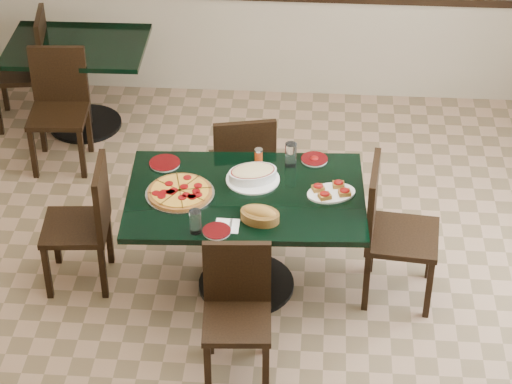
# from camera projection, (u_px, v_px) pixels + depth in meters

# --- Properties ---
(floor) EXTENTS (5.50, 5.50, 0.00)m
(floor) POSITION_uv_depth(u_px,v_px,m) (261.00, 299.00, 6.52)
(floor) COLOR #916F53
(floor) RESTS_ON ground
(room_shell) EXTENTS (5.50, 5.50, 5.50)m
(room_shell) POSITION_uv_depth(u_px,v_px,m) (418.00, 25.00, 7.19)
(room_shell) COLOR silver
(room_shell) RESTS_ON floor
(main_table) EXTENTS (1.52, 1.02, 0.75)m
(main_table) POSITION_uv_depth(u_px,v_px,m) (246.00, 217.00, 6.30)
(main_table) COLOR black
(main_table) RESTS_ON floor
(back_table) EXTENTS (1.11, 0.81, 0.75)m
(back_table) POSITION_uv_depth(u_px,v_px,m) (79.00, 69.00, 8.00)
(back_table) COLOR black
(back_table) RESTS_ON floor
(chair_far) EXTENTS (0.50, 0.50, 0.91)m
(chair_far) POSITION_uv_depth(u_px,v_px,m) (243.00, 164.00, 6.91)
(chair_far) COLOR black
(chair_far) RESTS_ON floor
(chair_near) EXTENTS (0.42, 0.42, 0.84)m
(chair_near) POSITION_uv_depth(u_px,v_px,m) (237.00, 305.00, 5.78)
(chair_near) COLOR black
(chair_near) RESTS_ON floor
(chair_right) EXTENTS (0.50, 0.50, 0.97)m
(chair_right) POSITION_uv_depth(u_px,v_px,m) (389.00, 225.00, 6.27)
(chair_right) COLOR black
(chair_right) RESTS_ON floor
(chair_left) EXTENTS (0.45, 0.45, 0.90)m
(chair_left) POSITION_uv_depth(u_px,v_px,m) (87.00, 218.00, 6.40)
(chair_left) COLOR black
(chair_left) RESTS_ON floor
(back_chair_near) EXTENTS (0.46, 0.46, 0.92)m
(back_chair_near) POSITION_uv_depth(u_px,v_px,m) (59.00, 101.00, 7.60)
(back_chair_near) COLOR black
(back_chair_near) RESTS_ON floor
(back_chair_left) EXTENTS (0.51, 0.51, 0.96)m
(back_chair_left) POSITION_uv_depth(u_px,v_px,m) (31.00, 63.00, 8.06)
(back_chair_left) COLOR black
(back_chair_left) RESTS_ON floor
(pepperoni_pizza) EXTENTS (0.43, 0.43, 0.04)m
(pepperoni_pizza) POSITION_uv_depth(u_px,v_px,m) (180.00, 192.00, 6.18)
(pepperoni_pizza) COLOR silver
(pepperoni_pizza) RESTS_ON main_table
(lasagna_casserole) EXTENTS (0.36, 0.34, 0.09)m
(lasagna_casserole) POSITION_uv_depth(u_px,v_px,m) (253.00, 174.00, 6.29)
(lasagna_casserole) COLOR white
(lasagna_casserole) RESTS_ON main_table
(bread_basket) EXTENTS (0.27, 0.22, 0.10)m
(bread_basket) POSITION_uv_depth(u_px,v_px,m) (260.00, 215.00, 5.95)
(bread_basket) COLOR brown
(bread_basket) RESTS_ON main_table
(bruschetta_platter) EXTENTS (0.36, 0.30, 0.05)m
(bruschetta_platter) POSITION_uv_depth(u_px,v_px,m) (331.00, 191.00, 6.18)
(bruschetta_platter) COLOR white
(bruschetta_platter) RESTS_ON main_table
(side_plate_near) EXTENTS (0.17, 0.17, 0.02)m
(side_plate_near) POSITION_uv_depth(u_px,v_px,m) (217.00, 231.00, 5.87)
(side_plate_near) COLOR white
(side_plate_near) RESTS_ON main_table
(side_plate_far_r) EXTENTS (0.18, 0.18, 0.03)m
(side_plate_far_r) POSITION_uv_depth(u_px,v_px,m) (314.00, 159.00, 6.50)
(side_plate_far_r) COLOR white
(side_plate_far_r) RESTS_ON main_table
(side_plate_far_l) EXTENTS (0.20, 0.20, 0.02)m
(side_plate_far_l) POSITION_uv_depth(u_px,v_px,m) (165.00, 163.00, 6.46)
(side_plate_far_l) COLOR white
(side_plate_far_l) RESTS_ON main_table
(napkin_setting) EXTENTS (0.14, 0.14, 0.01)m
(napkin_setting) POSITION_uv_depth(u_px,v_px,m) (227.00, 226.00, 5.92)
(napkin_setting) COLOR white
(napkin_setting) RESTS_ON main_table
(water_glass_a) EXTENTS (0.08, 0.08, 0.16)m
(water_glass_a) POSITION_uv_depth(u_px,v_px,m) (291.00, 155.00, 6.41)
(water_glass_a) COLOR white
(water_glass_a) RESTS_ON main_table
(water_glass_b) EXTENTS (0.07, 0.07, 0.15)m
(water_glass_b) POSITION_uv_depth(u_px,v_px,m) (195.00, 222.00, 5.84)
(water_glass_b) COLOR white
(water_glass_b) RESTS_ON main_table
(pepper_shaker) EXTENTS (0.05, 0.05, 0.09)m
(pepper_shaker) POSITION_uv_depth(u_px,v_px,m) (259.00, 155.00, 6.47)
(pepper_shaker) COLOR #A93012
(pepper_shaker) RESTS_ON main_table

